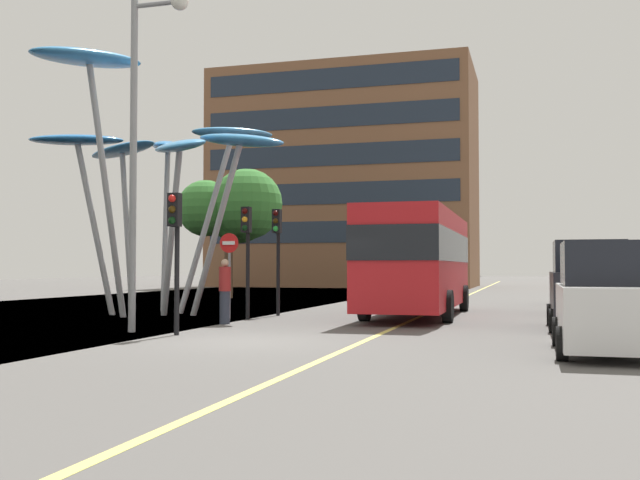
{
  "coord_description": "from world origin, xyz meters",
  "views": [
    {
      "loc": [
        5.99,
        -15.11,
        1.63
      ],
      "look_at": [
        -0.57,
        7.62,
        2.5
      ],
      "focal_mm": 41.3,
      "sensor_mm": 36.0,
      "label": 1
    }
  ],
  "objects": [
    {
      "name": "car_parked_near",
      "position": [
        7.33,
        -0.4,
        0.97
      ],
      "size": [
        1.91,
        3.97,
        2.1
      ],
      "color": "silver",
      "rests_on": "ground"
    },
    {
      "name": "leaf_sculpture",
      "position": [
        -6.42,
        7.25,
        6.03
      ],
      "size": [
        9.27,
        10.11,
        8.65
      ],
      "color": "#9EA0A5",
      "rests_on": "ground"
    },
    {
      "name": "traffic_light_kerb_near",
      "position": [
        -2.2,
        0.78,
        2.47
      ],
      "size": [
        0.28,
        0.42,
        3.39
      ],
      "color": "black",
      "rests_on": "ground"
    },
    {
      "name": "ground",
      "position": [
        -0.66,
        0.0,
        -0.05
      ],
      "size": [
        120.0,
        240.0,
        0.1
      ],
      "color": "#54514F"
    },
    {
      "name": "car_side_street",
      "position": [
        7.97,
        18.58,
        1.07
      ],
      "size": [
        1.99,
        4.27,
        2.3
      ],
      "color": "gray",
      "rests_on": "ground"
    },
    {
      "name": "backdrop_building",
      "position": [
        -9.24,
        45.74,
        9.08
      ],
      "size": [
        21.61,
        10.87,
        18.16
      ],
      "color": "brown",
      "rests_on": "ground"
    },
    {
      "name": "traffic_light_island_mid",
      "position": [
        -2.22,
        8.17,
        2.59
      ],
      "size": [
        0.28,
        0.42,
        3.57
      ],
      "color": "black",
      "rests_on": "ground"
    },
    {
      "name": "traffic_light_kerb_far",
      "position": [
        -2.54,
        6.21,
        2.54
      ],
      "size": [
        0.28,
        0.42,
        3.5
      ],
      "color": "black",
      "rests_on": "ground"
    },
    {
      "name": "car_parked_mid",
      "position": [
        7.4,
        5.26,
        1.08
      ],
      "size": [
        2.05,
        4.13,
        2.31
      ],
      "color": "black",
      "rests_on": "ground"
    },
    {
      "name": "tree_pavement_near",
      "position": [
        -8.97,
        20.73,
        4.78
      ],
      "size": [
        5.52,
        4.13,
        6.79
      ],
      "color": "brown",
      "rests_on": "ground"
    },
    {
      "name": "no_entry_sign",
      "position": [
        -2.89,
        5.67,
        1.77
      ],
      "size": [
        0.6,
        0.12,
        2.66
      ],
      "color": "gray",
      "rests_on": "ground"
    },
    {
      "name": "street_lamp",
      "position": [
        -3.36,
        1.34,
        5.32
      ],
      "size": [
        1.57,
        0.44,
        8.49
      ],
      "color": "gray",
      "rests_on": "ground"
    },
    {
      "name": "pedestrian",
      "position": [
        -2.46,
        4.37,
        0.94
      ],
      "size": [
        0.34,
        0.34,
        1.86
      ],
      "color": "#2D3342",
      "rests_on": "ground"
    },
    {
      "name": "car_parked_far",
      "position": [
        7.98,
        11.83,
        1.02
      ],
      "size": [
        2.0,
        3.99,
        2.15
      ],
      "color": "black",
      "rests_on": "ground"
    },
    {
      "name": "red_bus",
      "position": [
        2.35,
        9.38,
        1.98
      ],
      "size": [
        2.82,
        10.13,
        3.63
      ],
      "color": "red",
      "rests_on": "ground"
    }
  ]
}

